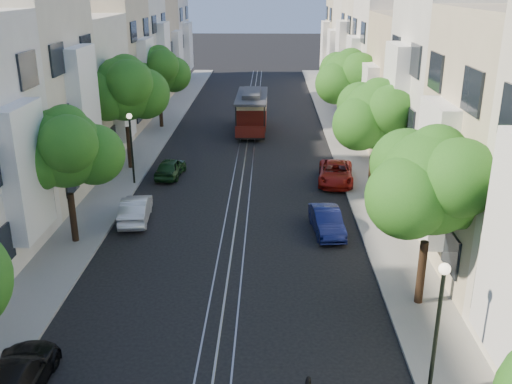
# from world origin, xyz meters

# --- Properties ---
(ground) EXTENTS (200.00, 200.00, 0.00)m
(ground) POSITION_xyz_m (0.00, 28.00, 0.00)
(ground) COLOR black
(ground) RESTS_ON ground
(sidewalk_east) EXTENTS (2.50, 80.00, 0.12)m
(sidewalk_east) POSITION_xyz_m (7.25, 28.00, 0.06)
(sidewalk_east) COLOR gray
(sidewalk_east) RESTS_ON ground
(sidewalk_west) EXTENTS (2.50, 80.00, 0.12)m
(sidewalk_west) POSITION_xyz_m (-7.25, 28.00, 0.06)
(sidewalk_west) COLOR gray
(sidewalk_west) RESTS_ON ground
(rail_left) EXTENTS (0.06, 80.00, 0.02)m
(rail_left) POSITION_xyz_m (-0.55, 28.00, 0.01)
(rail_left) COLOR gray
(rail_left) RESTS_ON ground
(rail_slot) EXTENTS (0.06, 80.00, 0.02)m
(rail_slot) POSITION_xyz_m (0.00, 28.00, 0.01)
(rail_slot) COLOR gray
(rail_slot) RESTS_ON ground
(rail_right) EXTENTS (0.06, 80.00, 0.02)m
(rail_right) POSITION_xyz_m (0.55, 28.00, 0.01)
(rail_right) COLOR gray
(rail_right) RESTS_ON ground
(lane_line) EXTENTS (0.08, 80.00, 0.01)m
(lane_line) POSITION_xyz_m (0.00, 28.00, 0.00)
(lane_line) COLOR tan
(lane_line) RESTS_ON ground
(townhouses_east) EXTENTS (7.75, 72.00, 12.00)m
(townhouses_east) POSITION_xyz_m (11.87, 27.91, 5.18)
(townhouses_east) COLOR beige
(townhouses_east) RESTS_ON ground
(townhouses_west) EXTENTS (7.75, 72.00, 11.76)m
(townhouses_west) POSITION_xyz_m (-11.87, 27.91, 5.08)
(townhouses_west) COLOR silver
(townhouses_west) RESTS_ON ground
(tree_e_b) EXTENTS (4.93, 4.08, 6.68)m
(tree_e_b) POSITION_xyz_m (7.26, 8.98, 4.73)
(tree_e_b) COLOR black
(tree_e_b) RESTS_ON ground
(tree_e_c) EXTENTS (4.84, 3.99, 6.52)m
(tree_e_c) POSITION_xyz_m (7.26, 19.98, 4.60)
(tree_e_c) COLOR black
(tree_e_c) RESTS_ON ground
(tree_e_d) EXTENTS (5.01, 4.16, 6.85)m
(tree_e_d) POSITION_xyz_m (7.26, 30.98, 4.87)
(tree_e_d) COLOR black
(tree_e_d) RESTS_ON ground
(tree_w_b) EXTENTS (4.72, 3.87, 6.27)m
(tree_w_b) POSITION_xyz_m (-7.14, 13.98, 4.40)
(tree_w_b) COLOR black
(tree_w_b) RESTS_ON ground
(tree_w_c) EXTENTS (5.13, 4.28, 7.09)m
(tree_w_c) POSITION_xyz_m (-7.14, 24.98, 5.07)
(tree_w_c) COLOR black
(tree_w_c) RESTS_ON ground
(tree_w_d) EXTENTS (4.84, 3.99, 6.52)m
(tree_w_d) POSITION_xyz_m (-7.14, 35.98, 4.60)
(tree_w_d) COLOR black
(tree_w_d) RESTS_ON ground
(lamp_east) EXTENTS (0.32, 0.32, 4.16)m
(lamp_east) POSITION_xyz_m (6.30, 4.00, 2.85)
(lamp_east) COLOR black
(lamp_east) RESTS_ON ground
(lamp_west) EXTENTS (0.32, 0.32, 4.16)m
(lamp_west) POSITION_xyz_m (-6.30, 22.00, 2.85)
(lamp_west) COLOR black
(lamp_west) RESTS_ON ground
(cable_car) EXTENTS (2.44, 7.65, 2.94)m
(cable_car) POSITION_xyz_m (0.24, 35.18, 1.74)
(cable_car) COLOR black
(cable_car) RESTS_ON ground
(parked_car_e_mid) EXTENTS (1.60, 3.69, 1.18)m
(parked_car_e_mid) POSITION_xyz_m (4.40, 15.40, 0.59)
(parked_car_e_mid) COLOR #0E1446
(parked_car_e_mid) RESTS_ON ground
(parked_car_e_far) EXTENTS (2.42, 4.50, 1.20)m
(parked_car_e_far) POSITION_xyz_m (5.60, 22.70, 0.60)
(parked_car_e_far) COLOR maroon
(parked_car_e_far) RESTS_ON ground
(parked_car_w_near) EXTENTS (1.84, 4.19, 1.20)m
(parked_car_w_near) POSITION_xyz_m (-5.60, 3.70, 0.60)
(parked_car_w_near) COLOR black
(parked_car_w_near) RESTS_ON ground
(parked_car_w_mid) EXTENTS (1.64, 3.84, 1.23)m
(parked_car_w_mid) POSITION_xyz_m (-5.00, 16.65, 0.61)
(parked_car_w_mid) COLOR silver
(parked_car_w_mid) RESTS_ON ground
(parked_car_w_far) EXTENTS (1.68, 3.54, 1.17)m
(parked_car_w_far) POSITION_xyz_m (-4.40, 23.56, 0.59)
(parked_car_w_far) COLOR #163718
(parked_car_w_far) RESTS_ON ground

